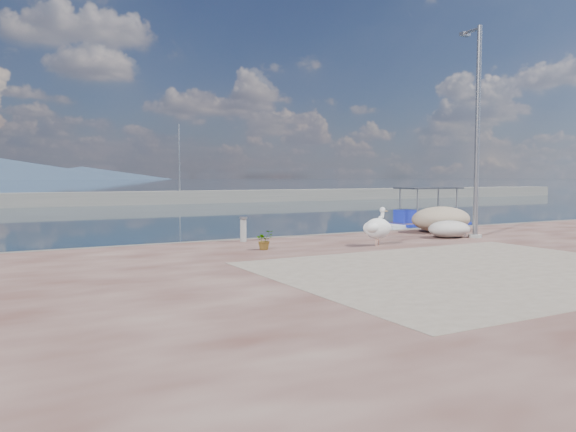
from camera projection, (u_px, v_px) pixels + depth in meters
The scene contains 11 objects.
ground at pixel (358, 275), 14.55m from camera, with size 1400.00×1400.00×0.00m, color #162635.
quay at pixel (571, 315), 9.28m from camera, with size 44.00×22.00×0.50m, color #43221D.
quay_patch at pixel (475, 269), 12.37m from camera, with size 9.00×7.00×0.01m, color gray.
breakwater at pixel (92, 199), 49.53m from camera, with size 120.00×2.20×7.50m.
boat_right at pixel (427, 229), 25.47m from camera, with size 5.10×1.92×2.41m.
pelican at pixel (378, 228), 16.61m from camera, with size 1.18×0.85×1.14m.
lamp_post at pixel (477, 139), 18.65m from camera, with size 0.44×0.96×7.00m.
bollard_near at pixel (243, 228), 17.63m from camera, with size 0.26×0.26×0.79m.
potted_plant at pixel (264, 240), 15.73m from camera, with size 0.50×0.43×0.55m, color #33722D.
net_pile_d at pixel (449, 229), 18.87m from camera, with size 1.55×1.16×0.58m, color beige.
net_pile_c at pixel (441, 219), 20.76m from camera, with size 2.41×1.72×0.95m, color #C5AB92.
Camera 1 is at (-8.50, -11.78, 2.54)m, focal length 35.00 mm.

